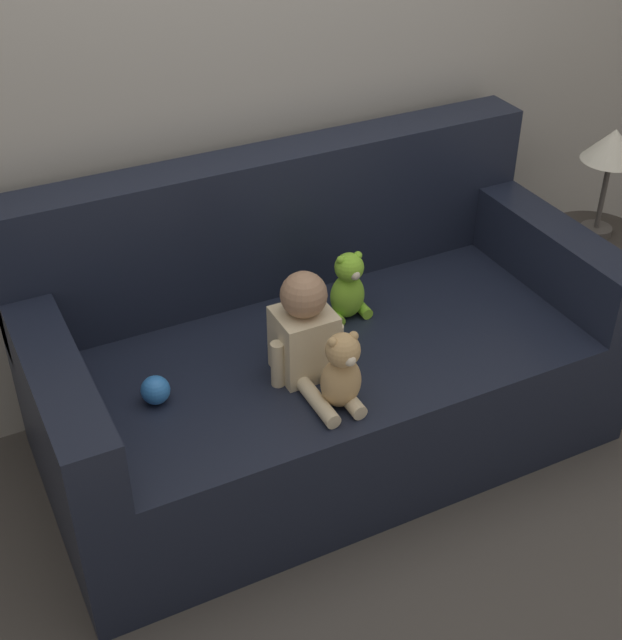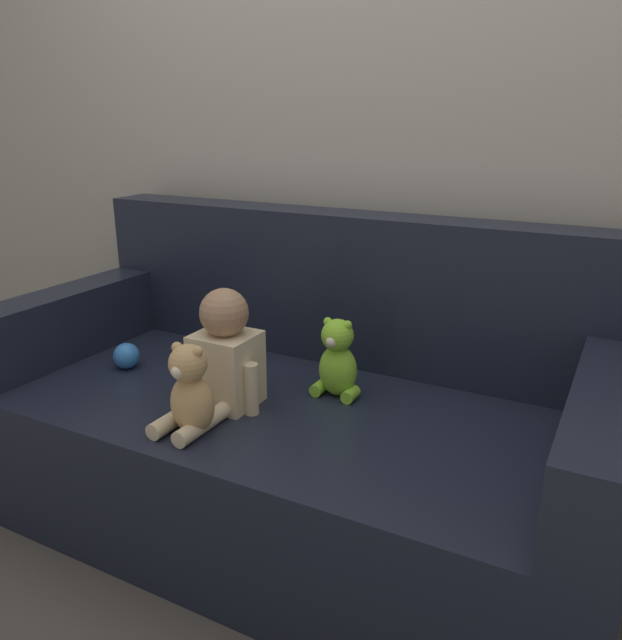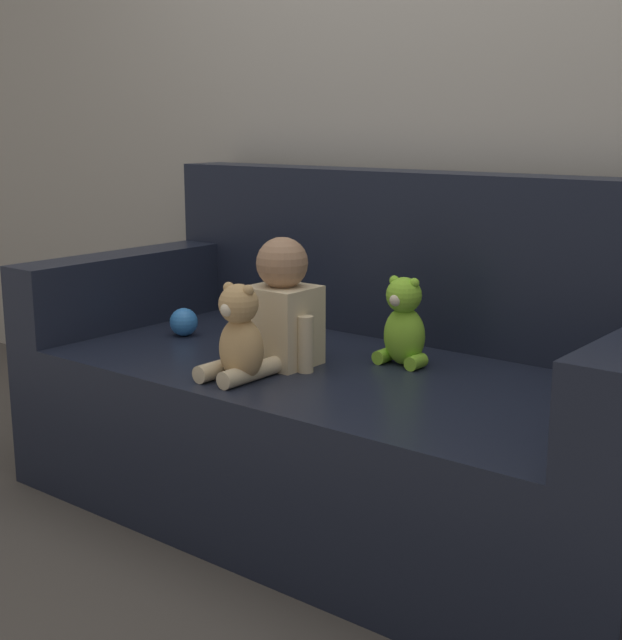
% 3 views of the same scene
% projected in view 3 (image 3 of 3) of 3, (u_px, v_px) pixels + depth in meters
% --- Properties ---
extents(ground_plane, '(12.00, 12.00, 0.00)m').
position_uv_depth(ground_plane, '(347.00, 512.00, 2.64)').
color(ground_plane, '#4C4742').
extents(wall_back, '(8.00, 0.05, 2.60)m').
position_uv_depth(wall_back, '(458.00, 66.00, 2.79)').
color(wall_back, '#ADA89E').
rests_on(wall_back, ground_plane).
extents(couch, '(1.94, 0.96, 0.98)m').
position_uv_depth(couch, '(361.00, 399.00, 2.61)').
color(couch, black).
rests_on(couch, ground_plane).
extents(person_baby, '(0.25, 0.37, 0.36)m').
position_uv_depth(person_baby, '(279.00, 313.00, 2.48)').
color(person_baby, beige).
rests_on(person_baby, couch).
extents(teddy_bear_brown, '(0.13, 0.12, 0.26)m').
position_uv_depth(teddy_bear_brown, '(240.00, 333.00, 2.33)').
color(teddy_bear_brown, tan).
rests_on(teddy_bear_brown, couch).
extents(plush_toy_side, '(0.15, 0.12, 0.25)m').
position_uv_depth(plush_toy_side, '(404.00, 324.00, 2.50)').
color(plush_toy_side, '#8CD133').
rests_on(plush_toy_side, couch).
extents(toy_ball, '(0.09, 0.09, 0.09)m').
position_uv_depth(toy_ball, '(184.00, 322.00, 2.85)').
color(toy_ball, '#337FDB').
rests_on(toy_ball, couch).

